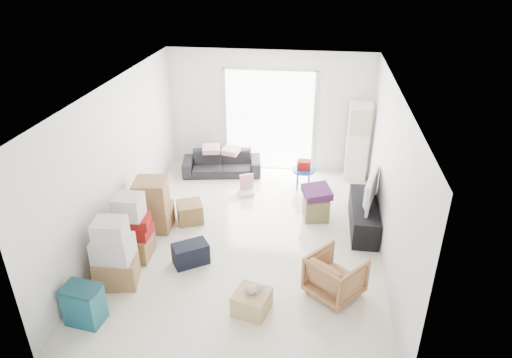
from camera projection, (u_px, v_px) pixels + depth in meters
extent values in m
cube|color=white|center=(249.00, 244.00, 8.11)|extent=(4.50, 6.00, 0.24)
cube|color=white|center=(248.00, 81.00, 6.78)|extent=(4.50, 6.00, 0.24)
cube|color=white|center=(270.00, 110.00, 10.20)|extent=(4.50, 0.24, 2.70)
cube|color=white|center=(202.00, 299.00, 4.69)|extent=(4.50, 0.24, 2.70)
cube|color=white|center=(111.00, 161.00, 7.74)|extent=(0.24, 6.00, 2.70)
cube|color=white|center=(398.00, 179.00, 7.15)|extent=(0.24, 6.00, 2.70)
cube|color=white|center=(269.00, 121.00, 10.17)|extent=(2.00, 0.01, 2.30)
cube|color=silver|center=(225.00, 119.00, 10.28)|extent=(0.06, 0.04, 2.30)
cube|color=silver|center=(314.00, 123.00, 10.03)|extent=(0.06, 0.04, 2.30)
cube|color=silver|center=(270.00, 69.00, 9.64)|extent=(2.10, 0.04, 0.06)
cube|color=white|center=(358.00, 142.00, 9.76)|extent=(0.45, 0.30, 1.75)
cube|color=black|center=(363.00, 216.00, 8.26)|extent=(0.45, 1.51, 0.50)
imported|color=black|center=(365.00, 200.00, 8.12)|extent=(0.79, 1.09, 0.13)
imported|color=#232327|center=(222.00, 160.00, 10.23)|extent=(1.79, 0.79, 0.68)
cube|color=#C791A0|center=(211.00, 143.00, 10.08)|extent=(0.38, 0.33, 0.11)
cube|color=#C791A0|center=(231.00, 145.00, 10.00)|extent=(0.38, 0.33, 0.11)
imported|color=#AB794C|center=(336.00, 274.00, 6.61)|extent=(0.95, 0.95, 0.72)
cube|color=#14566B|center=(86.00, 313.00, 6.21)|extent=(0.52, 0.40, 0.27)
cube|color=#14566B|center=(82.00, 298.00, 6.09)|extent=(0.52, 0.40, 0.27)
cube|color=#0C333D|center=(80.00, 289.00, 6.02)|extent=(0.54, 0.41, 0.04)
cube|color=olive|center=(117.00, 270.00, 6.89)|extent=(0.70, 0.62, 0.45)
cube|color=white|center=(113.00, 249.00, 6.71)|extent=(0.57, 0.48, 0.35)
cube|color=white|center=(110.00, 230.00, 6.56)|extent=(0.50, 0.46, 0.30)
cube|color=olive|center=(134.00, 245.00, 7.52)|extent=(0.58, 0.58, 0.40)
cube|color=maroon|center=(132.00, 230.00, 7.39)|extent=(0.61, 0.41, 0.18)
cube|color=maroon|center=(131.00, 221.00, 7.31)|extent=(0.64, 0.47, 0.16)
cube|color=white|center=(129.00, 207.00, 7.19)|extent=(0.44, 0.42, 0.38)
cube|color=olive|center=(154.00, 217.00, 8.27)|extent=(0.66, 0.55, 0.46)
cube|color=olive|center=(151.00, 193.00, 8.05)|extent=(0.63, 0.63, 0.50)
cube|color=olive|center=(190.00, 212.00, 8.49)|extent=(0.59, 0.59, 0.38)
cube|color=black|center=(191.00, 254.00, 7.35)|extent=(0.65, 0.58, 0.35)
cube|color=olive|center=(316.00, 208.00, 8.57)|extent=(0.52, 0.52, 0.44)
cube|color=#532256|center=(317.00, 194.00, 8.44)|extent=(0.61, 0.61, 0.14)
cylinder|color=#0C4CB1|center=(304.00, 170.00, 9.62)|extent=(0.49, 0.49, 0.04)
cylinder|color=#0C4CB1|center=(309.00, 177.00, 9.81)|extent=(0.04, 0.04, 0.38)
cylinder|color=#0C4CB1|center=(298.00, 176.00, 9.84)|extent=(0.04, 0.04, 0.38)
cylinder|color=#0C4CB1|center=(297.00, 181.00, 9.62)|extent=(0.04, 0.04, 0.38)
cylinder|color=#0C4CB1|center=(309.00, 182.00, 9.59)|extent=(0.04, 0.04, 0.38)
cube|color=maroon|center=(304.00, 165.00, 9.57)|extent=(0.28, 0.22, 0.20)
cube|color=silver|center=(246.00, 193.00, 9.47)|extent=(0.39, 0.38, 0.08)
cube|color=pink|center=(247.00, 182.00, 9.48)|extent=(0.28, 0.16, 0.34)
cube|color=tan|center=(252.00, 302.00, 6.38)|extent=(0.57, 0.57, 0.31)
ellipsoid|color=#B2ADA8|center=(252.00, 290.00, 6.29)|extent=(0.21, 0.15, 0.11)
cube|color=red|center=(252.00, 290.00, 6.29)|extent=(0.16, 0.14, 0.03)
sphere|color=#B2ADA8|center=(261.00, 288.00, 6.29)|extent=(0.11, 0.11, 0.11)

